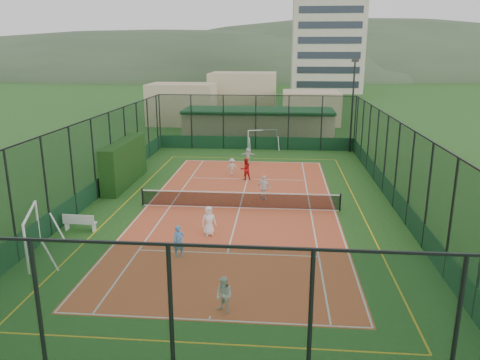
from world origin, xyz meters
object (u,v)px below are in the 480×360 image
Objects in this scene: apartment_tower at (328,22)px; child_far_back at (248,155)px; futsal_goal_far at (262,140)px; child_near_mid at (179,241)px; floodlight_ne at (352,106)px; child_near_left at (209,221)px; child_far_right at (264,188)px; child_near_right at (224,295)px; white_bench at (80,222)px; futsal_goal_near at (32,235)px; clubhouse at (258,124)px; coach at (245,169)px; child_far_left at (232,167)px.

apartment_tower is 23.61× the size of child_far_back.
futsal_goal_far reaches higher than child_near_mid.
floodlight_ne is 10.89m from child_far_back.
child_near_mid is (-10.70, -23.49, -3.40)m from floodlight_ne.
child_near_left is 6.47m from child_far_right.
child_near_right is 0.88× the size of child_far_right.
child_near_mid is (-14.10, -88.89, -14.27)m from apartment_tower.
apartment_tower is 10.69× the size of futsal_goal_far.
child_near_left is at bearing -115.05° from floodlight_ne.
white_bench is 10.89m from child_near_right.
futsal_goal_near reaches higher than child_near_right.
child_far_back is (-0.77, 22.76, -0.04)m from child_near_right.
child_far_right is (1.36, -20.31, -0.80)m from clubhouse.
child_far_back is (-0.32, -10.59, -0.93)m from clubhouse.
child_near_mid is 9.25m from child_far_right.
child_near_left is 0.97× the size of coach.
coach is at bearing -50.85° from futsal_goal_near.
clubhouse is 33.37m from child_near_right.
futsal_goal_far is 2.21× the size of child_far_back.
child_near_mid is 0.94× the size of child_far_right.
futsal_goal_far is 28.39m from child_near_right.
coach reaches higher than child_near_mid.
futsal_goal_near is 8.04m from child_near_left.
futsal_goal_far is 9.71m from child_far_left.
child_near_mid is 18.39m from child_far_back.
floodlight_ne reaches higher than child_near_mid.
child_near_right is 18.94m from child_far_left.
futsal_goal_near is 1.18× the size of futsal_goal_far.
child_near_mid is (-0.95, -2.62, -0.03)m from child_near_left.
white_bench is at bearing -102.93° from apartment_tower.
child_far_left is at bearing 65.79° from child_near_left.
clubhouse is 5.42× the size of futsal_goal_far.
clubhouse is 9.96× the size of child_far_right.
clubhouse is at bearing 62.91° from child_near_left.
child_near_mid is (-2.74, -23.93, -0.18)m from futsal_goal_far.
child_far_right is (0.91, 13.04, 0.09)m from child_near_right.
child_near_right is (0.45, -33.35, -0.89)m from clubhouse.
child_near_right is at bearing -37.73° from white_bench.
child_far_back is at bearing 127.03° from child_near_right.
apartment_tower reaches higher than clubhouse.
floodlight_ne reaches higher than child_far_back.
child_near_right is (1.61, -7.08, -0.07)m from child_near_left.
floodlight_ne is 2.94× the size of futsal_goal_far.
futsal_goal_far is 1.84× the size of child_far_right.
child_far_left is 4.00m from child_far_back.
floodlight_ne reaches higher than futsal_goal_far.
child_near_right is at bearing -132.66° from futsal_goal_near.
apartment_tower is 17.88× the size of white_bench.
child_near_mid is at bearing -94.16° from clubhouse.
child_near_right is (-0.18, -28.39, -0.22)m from futsal_goal_far.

